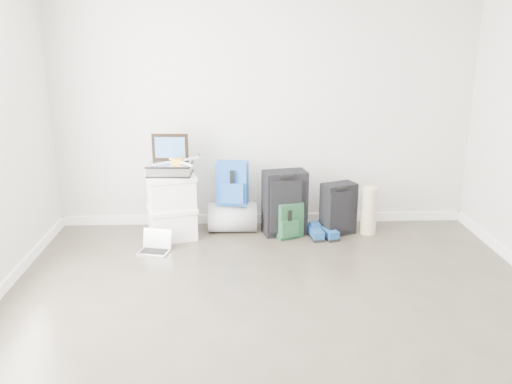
{
  "coord_description": "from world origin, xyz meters",
  "views": [
    {
      "loc": [
        -0.33,
        -3.28,
        2.07
      ],
      "look_at": [
        -0.11,
        1.9,
        0.54
      ],
      "focal_mm": 38.0,
      "sensor_mm": 36.0,
      "label": 1
    }
  ],
  "objects_px": {
    "briefcase": "(170,169)",
    "laptop": "(155,246)",
    "boxes_stack": "(172,206)",
    "carry_on": "(338,209)",
    "large_suitcase": "(285,203)",
    "duffel_bag": "(233,217)"
  },
  "relations": [
    {
      "from": "boxes_stack",
      "to": "duffel_bag",
      "type": "relative_size",
      "value": 1.32
    },
    {
      "from": "boxes_stack",
      "to": "carry_on",
      "type": "relative_size",
      "value": 1.23
    },
    {
      "from": "laptop",
      "to": "briefcase",
      "type": "bearing_deg",
      "value": 84.27
    },
    {
      "from": "boxes_stack",
      "to": "duffel_bag",
      "type": "xyz_separation_m",
      "value": [
        0.63,
        0.17,
        -0.18
      ]
    },
    {
      "from": "laptop",
      "to": "carry_on",
      "type": "bearing_deg",
      "value": 26.79
    },
    {
      "from": "briefcase",
      "to": "laptop",
      "type": "distance_m",
      "value": 0.79
    },
    {
      "from": "duffel_bag",
      "to": "large_suitcase",
      "type": "distance_m",
      "value": 0.59
    },
    {
      "from": "boxes_stack",
      "to": "carry_on",
      "type": "xyz_separation_m",
      "value": [
        1.75,
        0.05,
        -0.07
      ]
    },
    {
      "from": "boxes_stack",
      "to": "laptop",
      "type": "height_order",
      "value": "boxes_stack"
    },
    {
      "from": "carry_on",
      "to": "large_suitcase",
      "type": "bearing_deg",
      "value": 154.88
    },
    {
      "from": "duffel_bag",
      "to": "large_suitcase",
      "type": "xyz_separation_m",
      "value": [
        0.55,
        -0.1,
        0.18
      ]
    },
    {
      "from": "briefcase",
      "to": "laptop",
      "type": "relative_size",
      "value": 1.29
    },
    {
      "from": "carry_on",
      "to": "laptop",
      "type": "relative_size",
      "value": 1.65
    },
    {
      "from": "briefcase",
      "to": "large_suitcase",
      "type": "bearing_deg",
      "value": 6.34
    },
    {
      "from": "boxes_stack",
      "to": "briefcase",
      "type": "relative_size",
      "value": 1.58
    },
    {
      "from": "carry_on",
      "to": "duffel_bag",
      "type": "bearing_deg",
      "value": 151.18
    },
    {
      "from": "boxes_stack",
      "to": "large_suitcase",
      "type": "xyz_separation_m",
      "value": [
        1.18,
        0.07,
        0.0
      ]
    },
    {
      "from": "large_suitcase",
      "to": "carry_on",
      "type": "distance_m",
      "value": 0.57
    },
    {
      "from": "briefcase",
      "to": "duffel_bag",
      "type": "relative_size",
      "value": 0.83
    },
    {
      "from": "boxes_stack",
      "to": "carry_on",
      "type": "distance_m",
      "value": 1.75
    },
    {
      "from": "briefcase",
      "to": "carry_on",
      "type": "xyz_separation_m",
      "value": [
        1.75,
        0.05,
        -0.47
      ]
    },
    {
      "from": "carry_on",
      "to": "laptop",
      "type": "distance_m",
      "value": 1.94
    }
  ]
}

